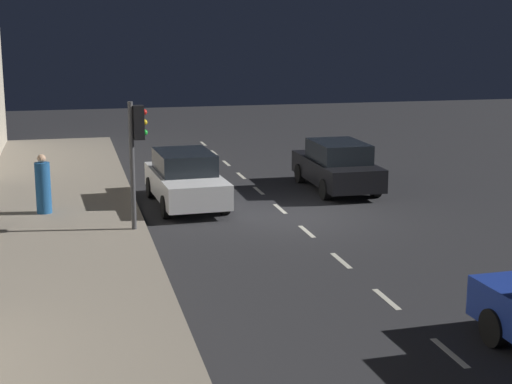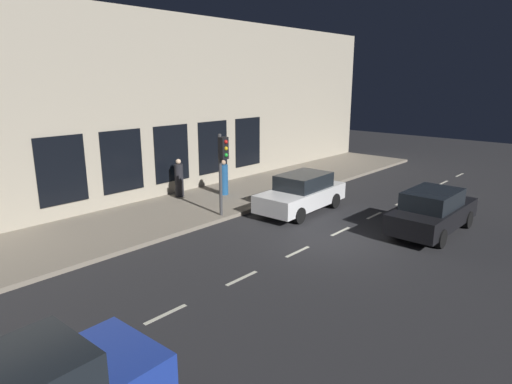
{
  "view_description": "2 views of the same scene",
  "coord_description": "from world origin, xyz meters",
  "px_view_note": "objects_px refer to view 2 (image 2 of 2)",
  "views": [
    {
      "loc": [
        5.83,
        20.17,
        5.21
      ],
      "look_at": [
        1.68,
        2.98,
        1.41
      ],
      "focal_mm": 54.89,
      "sensor_mm": 36.0,
      "label": 1
    },
    {
      "loc": [
        -7.82,
        12.3,
        5.4
      ],
      "look_at": [
        1.92,
        1.47,
        1.63
      ],
      "focal_mm": 30.83,
      "sensor_mm": 36.0,
      "label": 2
    }
  ],
  "objects_px": {
    "parked_car_2": "(433,211)",
    "pedestrian_1": "(224,179)",
    "parked_car_1": "(302,193)",
    "traffic_light": "(222,159)",
    "pedestrian_0": "(179,179)"
  },
  "relations": [
    {
      "from": "parked_car_2",
      "to": "traffic_light",
      "type": "bearing_deg",
      "value": -148.84
    },
    {
      "from": "parked_car_2",
      "to": "pedestrian_0",
      "type": "bearing_deg",
      "value": -162.13
    },
    {
      "from": "parked_car_2",
      "to": "pedestrian_1",
      "type": "xyz_separation_m",
      "value": [
        9.04,
        1.67,
        0.1
      ]
    },
    {
      "from": "traffic_light",
      "to": "parked_car_2",
      "type": "height_order",
      "value": "traffic_light"
    },
    {
      "from": "traffic_light",
      "to": "parked_car_1",
      "type": "distance_m",
      "value": 3.75
    },
    {
      "from": "parked_car_1",
      "to": "pedestrian_1",
      "type": "distance_m",
      "value": 4.05
    },
    {
      "from": "parked_car_1",
      "to": "pedestrian_0",
      "type": "height_order",
      "value": "pedestrian_0"
    },
    {
      "from": "traffic_light",
      "to": "parked_car_2",
      "type": "distance_m",
      "value": 7.94
    },
    {
      "from": "parked_car_1",
      "to": "pedestrian_1",
      "type": "xyz_separation_m",
      "value": [
        4.0,
        0.64,
        0.1
      ]
    },
    {
      "from": "traffic_light",
      "to": "pedestrian_0",
      "type": "xyz_separation_m",
      "value": [
        3.64,
        -0.72,
        -1.48
      ]
    },
    {
      "from": "parked_car_1",
      "to": "pedestrian_1",
      "type": "height_order",
      "value": "pedestrian_1"
    },
    {
      "from": "traffic_light",
      "to": "pedestrian_0",
      "type": "distance_m",
      "value": 4.0
    },
    {
      "from": "parked_car_1",
      "to": "pedestrian_1",
      "type": "relative_size",
      "value": 2.73
    },
    {
      "from": "pedestrian_0",
      "to": "pedestrian_1",
      "type": "height_order",
      "value": "pedestrian_0"
    },
    {
      "from": "parked_car_1",
      "to": "parked_car_2",
      "type": "distance_m",
      "value": 5.14
    }
  ]
}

